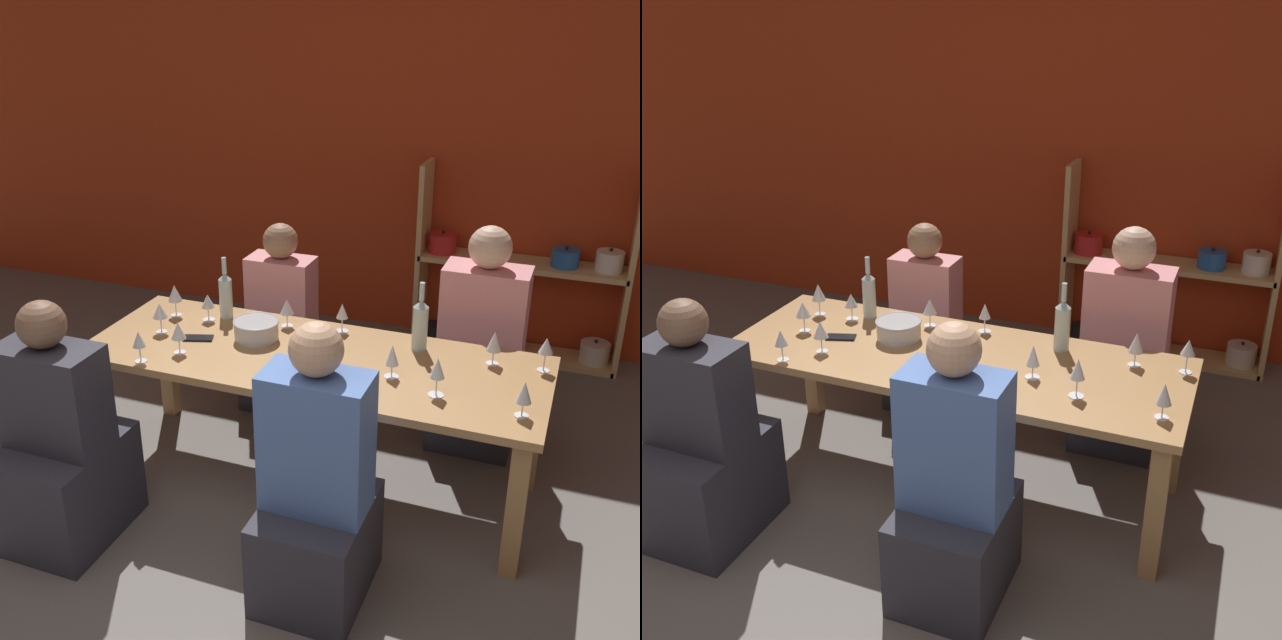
{
  "view_description": "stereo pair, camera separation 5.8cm",
  "coord_description": "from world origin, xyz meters",
  "views": [
    {
      "loc": [
        1.38,
        -1.34,
        2.36
      ],
      "look_at": [
        0.17,
        1.82,
        0.88
      ],
      "focal_mm": 42.0,
      "sensor_mm": 36.0,
      "label": 1
    },
    {
      "loc": [
        1.43,
        -1.32,
        2.36
      ],
      "look_at": [
        0.17,
        1.82,
        0.88
      ],
      "focal_mm": 42.0,
      "sensor_mm": 36.0,
      "label": 2
    }
  ],
  "objects": [
    {
      "name": "person_far_a",
      "position": [
        -0.32,
        2.47,
        0.42
      ],
      "size": [
        0.39,
        0.49,
        1.14
      ],
      "rotation": [
        0.0,
        0.0,
        3.14
      ],
      "color": "#2D2D38",
      "rests_on": "ground_plane"
    },
    {
      "name": "wine_bottle_green",
      "position": [
        0.64,
        1.98,
        0.87
      ],
      "size": [
        0.08,
        0.08,
        0.35
      ],
      "color": "#B2C6C1",
      "rests_on": "dining_table"
    },
    {
      "name": "mixing_bowl",
      "position": [
        -0.17,
        1.8,
        0.78
      ],
      "size": [
        0.24,
        0.24,
        0.1
      ],
      "color": "#B7BABC",
      "rests_on": "dining_table"
    },
    {
      "name": "person_near_b",
      "position": [
        -0.75,
        0.94,
        0.42
      ],
      "size": [
        0.46,
        0.57,
        1.18
      ],
      "color": "#2D2D38",
      "rests_on": "ground_plane"
    },
    {
      "name": "wine_glass_red_a",
      "position": [
        1.2,
        1.5,
        0.84
      ],
      "size": [
        0.07,
        0.07,
        0.16
      ],
      "color": "white",
      "rests_on": "dining_table"
    },
    {
      "name": "wine_glass_red_d",
      "position": [
        0.59,
        1.65,
        0.84
      ],
      "size": [
        0.07,
        0.07,
        0.16
      ],
      "color": "white",
      "rests_on": "dining_table"
    },
    {
      "name": "person_near_a",
      "position": [
        0.47,
        0.99,
        0.46
      ],
      "size": [
        0.43,
        0.53,
        1.26
      ],
      "color": "#2D2D38",
      "rests_on": "ground_plane"
    },
    {
      "name": "dining_table",
      "position": [
        0.17,
        1.72,
        0.64
      ],
      "size": [
        2.28,
        0.83,
        0.73
      ],
      "color": "#AD7F4C",
      "rests_on": "ground_plane"
    },
    {
      "name": "wine_glass_red_b",
      "position": [
        0.83,
        1.55,
        0.86
      ],
      "size": [
        0.07,
        0.07,
        0.18
      ],
      "color": "white",
      "rests_on": "dining_table"
    },
    {
      "name": "wine_glass_red_c",
      "position": [
        -0.71,
        1.92,
        0.86
      ],
      "size": [
        0.08,
        0.08,
        0.18
      ],
      "color": "white",
      "rests_on": "dining_table"
    },
    {
      "name": "wine_glass_white_c",
      "position": [
        1.25,
        1.96,
        0.85
      ],
      "size": [
        0.07,
        0.07,
        0.17
      ],
      "color": "white",
      "rests_on": "dining_table"
    },
    {
      "name": "wine_glass_white_b",
      "position": [
        0.21,
        2.04,
        0.84
      ],
      "size": [
        0.07,
        0.07,
        0.16
      ],
      "color": "white",
      "rests_on": "dining_table"
    },
    {
      "name": "wine_glass_empty_a",
      "position": [
        -0.52,
        1.93,
        0.84
      ],
      "size": [
        0.07,
        0.07,
        0.15
      ],
      "color": "white",
      "rests_on": "dining_table"
    },
    {
      "name": "wine_glass_red_f",
      "position": [
        -0.58,
        1.37,
        0.84
      ],
      "size": [
        0.06,
        0.06,
        0.16
      ],
      "color": "white",
      "rests_on": "dining_table"
    },
    {
      "name": "wine_bottle_dark",
      "position": [
        -0.44,
        2.0,
        0.86
      ],
      "size": [
        0.07,
        0.07,
        0.34
      ],
      "color": "#B2C6C1",
      "rests_on": "dining_table"
    },
    {
      "name": "wine_glass_empty_b",
      "position": [
        -0.67,
        1.7,
        0.85
      ],
      "size": [
        0.08,
        0.08,
        0.16
      ],
      "color": "white",
      "rests_on": "dining_table"
    },
    {
      "name": "wall_back_red",
      "position": [
        0.0,
        3.83,
        1.35
      ],
      "size": [
        8.8,
        0.06,
        2.7
      ],
      "color": "#B23819",
      "rests_on": "ground_plane"
    },
    {
      "name": "cell_phone",
      "position": [
        -0.45,
        1.69,
        0.73
      ],
      "size": [
        0.16,
        0.11,
        0.01
      ],
      "color": "black",
      "rests_on": "dining_table"
    },
    {
      "name": "wine_glass_white_a",
      "position": [
        1.01,
        1.95,
        0.85
      ],
      "size": [
        0.07,
        0.07,
        0.17
      ],
      "color": "white",
      "rests_on": "dining_table"
    },
    {
      "name": "person_far_b",
      "position": [
        0.88,
        2.48,
        0.45
      ],
      "size": [
        0.46,
        0.57,
        1.25
      ],
      "rotation": [
        0.0,
        0.0,
        3.14
      ],
      "color": "#2D2D38",
      "rests_on": "ground_plane"
    },
    {
      "name": "wine_glass_empty_c",
      "position": [
        -0.08,
        2.0,
        0.84
      ],
      "size": [
        0.07,
        0.07,
        0.16
      ],
      "color": "white",
      "rests_on": "dining_table"
    },
    {
      "name": "wine_glass_red_e",
      "position": [
        -0.45,
        1.52,
        0.85
      ],
      "size": [
        0.07,
        0.07,
        0.16
      ],
      "color": "white",
      "rests_on": "dining_table"
    },
    {
      "name": "shelf_unit",
      "position": [
        0.96,
        3.63,
        0.47
      ],
      "size": [
        1.41,
        0.3,
        1.32
      ],
      "color": "tan",
      "rests_on": "ground_plane"
    }
  ]
}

